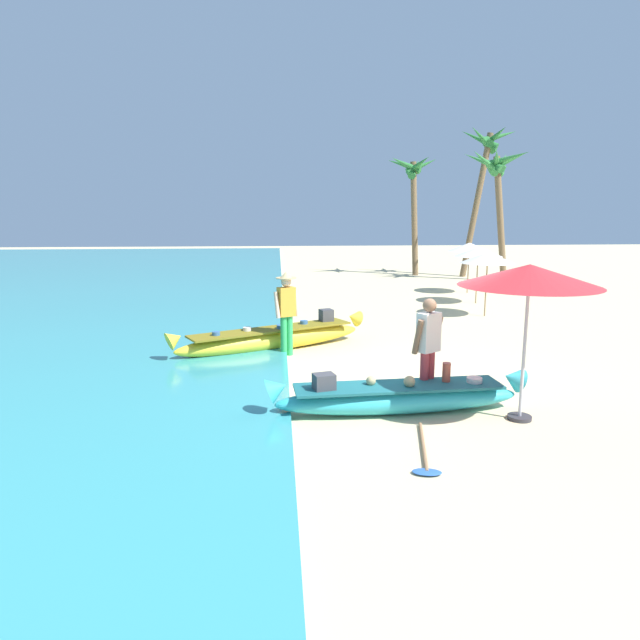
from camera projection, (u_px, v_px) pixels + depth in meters
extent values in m
plane|color=beige|center=(413.00, 390.00, 10.08)|extent=(80.00, 80.00, 0.00)
ellipsoid|color=#33B2BC|center=(398.00, 399.00, 8.93)|extent=(3.92, 0.90, 0.43)
cone|color=#33B2BC|center=(513.00, 378.00, 9.13)|extent=(0.42, 0.42, 0.47)
cone|color=#33B2BC|center=(277.00, 388.00, 8.62)|extent=(0.42, 0.42, 0.47)
cube|color=#1C6267|center=(398.00, 386.00, 8.89)|extent=(3.30, 0.87, 0.04)
cube|color=#424247|center=(324.00, 382.00, 8.66)|extent=(0.37, 0.33, 0.26)
sphere|color=tan|center=(371.00, 381.00, 8.90)|extent=(0.16, 0.16, 0.16)
sphere|color=tan|center=(409.00, 382.00, 8.82)|extent=(0.18, 0.18, 0.18)
cylinder|color=#B74C38|center=(446.00, 373.00, 9.04)|extent=(0.13, 0.13, 0.33)
cylinder|color=silver|center=(474.00, 381.00, 9.02)|extent=(0.24, 0.24, 0.10)
ellipsoid|color=yellow|center=(272.00, 340.00, 12.87)|extent=(4.37, 2.67, 0.49)
cone|color=yellow|center=(354.00, 317.00, 13.95)|extent=(0.53, 0.53, 0.46)
cone|color=yellow|center=(175.00, 339.00, 11.66)|extent=(0.53, 0.53, 0.46)
cube|color=olive|center=(272.00, 329.00, 12.82)|extent=(3.72, 2.35, 0.04)
cylinder|color=#386699|center=(216.00, 334.00, 12.12)|extent=(0.17, 0.17, 0.10)
cylinder|color=silver|center=(247.00, 329.00, 12.57)|extent=(0.19, 0.19, 0.10)
cylinder|color=#386699|center=(283.00, 327.00, 12.82)|extent=(0.28, 0.28, 0.10)
cylinder|color=#386699|center=(304.00, 323.00, 13.32)|extent=(0.18, 0.18, 0.10)
cube|color=#424247|center=(326.00, 316.00, 13.66)|extent=(0.37, 0.36, 0.30)
cylinder|color=green|center=(290.00, 335.00, 12.41)|extent=(0.14, 0.14, 0.88)
cylinder|color=green|center=(284.00, 336.00, 12.35)|extent=(0.14, 0.14, 0.88)
cube|color=gold|center=(286.00, 302.00, 12.23)|extent=(0.42, 0.35, 0.63)
cylinder|color=beige|center=(296.00, 303.00, 12.33)|extent=(0.17, 0.22, 0.57)
cylinder|color=beige|center=(277.00, 305.00, 12.12)|extent=(0.17, 0.22, 0.57)
sphere|color=beige|center=(286.00, 282.00, 12.15)|extent=(0.22, 0.22, 0.22)
cylinder|color=tan|center=(286.00, 278.00, 12.13)|extent=(0.44, 0.44, 0.02)
cone|color=tan|center=(286.00, 275.00, 12.12)|extent=(0.26, 0.26, 0.12)
cylinder|color=#B2383D|center=(424.00, 379.00, 9.18)|extent=(0.14, 0.14, 0.91)
cylinder|color=#B2383D|center=(430.00, 378.00, 9.26)|extent=(0.14, 0.14, 0.91)
cube|color=silver|center=(429.00, 332.00, 9.07)|extent=(0.42, 0.38, 0.63)
cylinder|color=brown|center=(418.00, 337.00, 8.96)|extent=(0.19, 0.22, 0.58)
cylinder|color=brown|center=(437.00, 333.00, 9.24)|extent=(0.19, 0.22, 0.58)
sphere|color=brown|center=(430.00, 305.00, 8.99)|extent=(0.22, 0.22, 0.22)
cylinder|color=#B7B7BC|center=(525.00, 344.00, 8.45)|extent=(0.05, 0.05, 2.35)
cone|color=red|center=(530.00, 275.00, 8.25)|extent=(2.06, 2.06, 0.32)
cylinder|color=#333338|center=(519.00, 417.00, 8.67)|extent=(0.36, 0.36, 0.06)
cylinder|color=#8E6B47|center=(486.00, 285.00, 16.85)|extent=(0.04, 0.04, 1.90)
cone|color=silver|center=(488.00, 258.00, 16.69)|extent=(1.60, 1.60, 0.32)
cylinder|color=#8E6B47|center=(477.00, 276.00, 19.16)|extent=(0.04, 0.04, 1.90)
cone|color=silver|center=(478.00, 252.00, 19.01)|extent=(1.60, 1.60, 0.32)
cylinder|color=#8E6B47|center=(468.00, 268.00, 21.54)|extent=(0.04, 0.04, 1.90)
cone|color=silver|center=(469.00, 247.00, 21.38)|extent=(1.60, 1.60, 0.32)
cylinder|color=brown|center=(476.00, 206.00, 26.44)|extent=(1.27, 0.28, 6.60)
cone|color=#287033|center=(500.00, 136.00, 25.94)|extent=(1.70, 0.52, 0.80)
cone|color=#287033|center=(491.00, 138.00, 26.31)|extent=(0.99, 1.71, 0.95)
cone|color=#287033|center=(479.00, 139.00, 26.12)|extent=(1.72, 1.26, 1.13)
cone|color=#287033|center=(483.00, 139.00, 25.62)|extent=(1.68, 1.20, 1.24)
cone|color=#287033|center=(496.00, 136.00, 25.48)|extent=(0.71, 1.61, 0.94)
cylinder|color=brown|center=(414.00, 219.00, 27.12)|extent=(0.56, 0.28, 5.35)
cone|color=#287033|center=(422.00, 166.00, 26.68)|extent=(1.55, 0.43, 0.94)
cone|color=#287033|center=(415.00, 168.00, 27.08)|extent=(1.06, 1.67, 1.14)
cone|color=#287033|center=(404.00, 165.00, 26.80)|extent=(1.66, 1.10, 0.82)
cone|color=#287033|center=(405.00, 164.00, 26.36)|extent=(1.73, 1.21, 0.85)
cone|color=#287033|center=(419.00, 165.00, 26.20)|extent=(0.91, 1.79, 0.91)
cylinder|color=brown|center=(500.00, 220.00, 24.81)|extent=(0.93, 0.28, 5.40)
cone|color=#337F3D|center=(507.00, 161.00, 24.29)|extent=(1.72, 0.58, 1.01)
cone|color=#337F3D|center=(500.00, 164.00, 24.62)|extent=(1.22, 1.21, 1.13)
cone|color=#337F3D|center=(488.00, 162.00, 24.81)|extent=(0.95, 1.99, 1.05)
cone|color=#337F3D|center=(484.00, 162.00, 24.53)|extent=(1.80, 1.23, 1.06)
cone|color=#337F3D|center=(487.00, 163.00, 24.11)|extent=(1.76, 0.99, 1.23)
cone|color=#337F3D|center=(496.00, 159.00, 23.86)|extent=(0.97, 1.74, 0.84)
cone|color=#337F3D|center=(508.00, 158.00, 23.94)|extent=(1.56, 1.68, 0.78)
cylinder|color=#8E6B47|center=(423.00, 446.00, 7.64)|extent=(0.35, 1.56, 0.05)
ellipsoid|color=#2D60B7|center=(427.00, 472.00, 6.87)|extent=(0.39, 0.27, 0.03)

